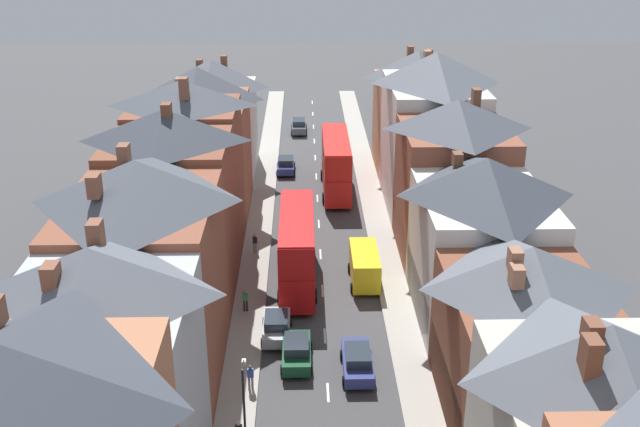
{
  "coord_description": "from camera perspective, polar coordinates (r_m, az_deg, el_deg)",
  "views": [
    {
      "loc": [
        -1.27,
        -17.3,
        25.97
      ],
      "look_at": [
        0.01,
        38.11,
        2.62
      ],
      "focal_mm": 42.0,
      "sensor_mm": 36.0,
      "label": 1
    }
  ],
  "objects": [
    {
      "name": "car_mid_black",
      "position": [
        45.9,
        -1.8,
        -10.37
      ],
      "size": [
        1.9,
        4.28,
        1.65
      ],
      "color": "#144728",
      "rests_on": "ground"
    },
    {
      "name": "car_parked_left_a",
      "position": [
        48.38,
        -3.34,
        -8.53
      ],
      "size": [
        1.9,
        4.1,
        1.61
      ],
      "color": "#B7BABF",
      "rests_on": "ground"
    },
    {
      "name": "pavement_right",
      "position": [
        61.4,
        4.76,
        -2.19
      ],
      "size": [
        2.2,
        104.0,
        0.14
      ],
      "primitive_type": "cube",
      "color": "#A8A399",
      "rests_on": "ground"
    },
    {
      "name": "street_lamp",
      "position": [
        37.62,
        -5.78,
        -14.46
      ],
      "size": [
        0.2,
        1.12,
        5.5
      ],
      "color": "black",
      "rests_on": "ground"
    },
    {
      "name": "pedestrian_far_right",
      "position": [
        59.09,
        -4.97,
        -2.2
      ],
      "size": [
        0.36,
        0.22,
        1.61
      ],
      "color": "gray",
      "rests_on": "pavement_left"
    },
    {
      "name": "pavement_left",
      "position": [
        61.18,
        -4.79,
        -2.28
      ],
      "size": [
        2.2,
        104.0,
        0.14
      ],
      "primitive_type": "cube",
      "color": "#A8A399",
      "rests_on": "ground"
    },
    {
      "name": "double_decker_bus_mid_street",
      "position": [
        71.1,
        1.22,
        3.84
      ],
      "size": [
        2.74,
        10.8,
        5.3
      ],
      "color": "red",
      "rests_on": "ground"
    },
    {
      "name": "pedestrian_mid_right",
      "position": [
        43.52,
        -5.32,
        -12.23
      ],
      "size": [
        0.36,
        0.22,
        1.61
      ],
      "color": "gray",
      "rests_on": "pavement_left"
    },
    {
      "name": "car_near_blue",
      "position": [
        90.45,
        -1.62,
        6.7
      ],
      "size": [
        1.9,
        4.47,
        1.66
      ],
      "color": "#4C515B",
      "rests_on": "ground"
    },
    {
      "name": "double_decker_bus_lead",
      "position": [
        53.91,
        -1.77,
        -2.6
      ],
      "size": [
        2.74,
        10.8,
        5.3
      ],
      "color": "red",
      "rests_on": "ground"
    },
    {
      "name": "terrace_row_right",
      "position": [
        48.36,
        12.51,
        -2.16
      ],
      "size": [
        8.0,
        74.06,
        13.96
      ],
      "color": "#935138",
      "rests_on": "ground"
    },
    {
      "name": "terrace_row_left",
      "position": [
        45.49,
        -12.52,
        -2.79
      ],
      "size": [
        8.0,
        73.34,
        14.82
      ],
      "color": "#B2704C",
      "rests_on": "ground"
    },
    {
      "name": "delivery_van",
      "position": [
        54.71,
        3.41,
        -3.95
      ],
      "size": [
        2.2,
        5.2,
        2.41
      ],
      "color": "yellow",
      "rests_on": "ground"
    },
    {
      "name": "car_near_silver",
      "position": [
        76.91,
        -2.62,
        3.73
      ],
      "size": [
        1.9,
        4.11,
        1.61
      ],
      "color": "navy",
      "rests_on": "ground"
    },
    {
      "name": "pedestrian_far_left",
      "position": [
        51.03,
        -5.71,
        -6.53
      ],
      "size": [
        0.36,
        0.22,
        1.61
      ],
      "color": "#23232D",
      "rests_on": "pavement_left"
    },
    {
      "name": "car_far_grey",
      "position": [
        45.03,
        2.86,
        -11.14
      ],
      "size": [
        1.9,
        4.35,
        1.62
      ],
      "color": "navy",
      "rests_on": "ground"
    },
    {
      "name": "centre_line_dashes",
      "position": [
        59.3,
        0.03,
        -3.12
      ],
      "size": [
        0.14,
        97.8,
        0.01
      ],
      "color": "silver",
      "rests_on": "ground"
    }
  ]
}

